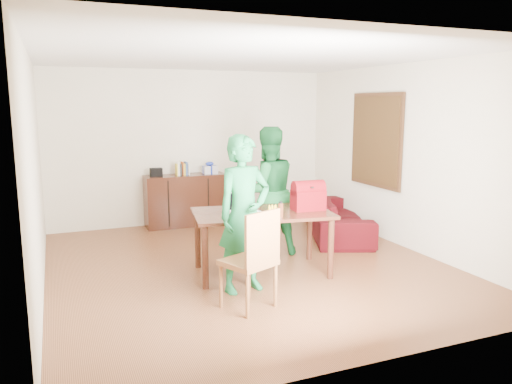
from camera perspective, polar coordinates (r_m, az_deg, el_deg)
name	(u,v)px	position (r m, az deg, el deg)	size (l,w,h in m)	color
room	(245,167)	(6.52, -1.30, 2.91)	(5.20, 5.70, 2.90)	#412210
table	(262,220)	(6.23, 0.69, -3.17)	(1.82, 1.21, 0.79)	black
chair	(249,279)	(5.29, -0.76, -9.95)	(0.63, 0.61, 1.06)	brown
person_near	(244,214)	(5.61, -1.37, -2.54)	(0.65, 0.43, 1.79)	#166534
person_far	(267,191)	(6.99, 1.31, 0.06)	(0.88, 0.69, 1.81)	#125122
laptop	(245,210)	(6.11, -1.22, -2.02)	(0.41, 0.32, 0.26)	white
bananas	(272,214)	(5.93, 1.89, -2.59)	(0.15, 0.10, 0.06)	gold
bottle	(281,209)	(5.90, 2.83, -1.99)	(0.06, 0.06, 0.19)	#572514
red_bag	(308,198)	(6.32, 5.98, -0.73)	(0.40, 0.23, 0.30)	maroon
sofa	(337,215)	(8.30, 9.22, -2.64)	(2.16, 0.84, 0.63)	#350A06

